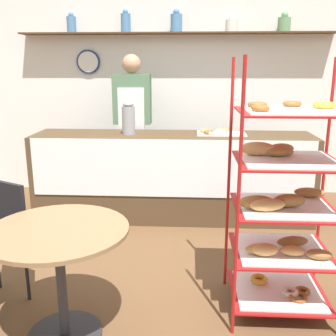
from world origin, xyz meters
TOP-DOWN VIEW (x-y plane):
  - ground_plane at (0.00, 0.00)m, footprint 14.00×14.00m
  - back_wall at (-0.00, 2.38)m, footprint 10.00×0.30m
  - display_counter at (0.00, 1.38)m, footprint 3.00×0.64m
  - pastry_rack at (0.80, -0.31)m, footprint 0.69×0.60m
  - person_worker at (-0.50, 1.85)m, footprint 0.44×0.23m
  - cafe_table at (-0.58, -0.69)m, footprint 0.84×0.84m
  - coffee_carafe at (-0.47, 1.36)m, footprint 0.14×0.14m
  - donut_tray_counter at (0.48, 1.41)m, footprint 0.52×0.31m

SIDE VIEW (x-z plane):
  - ground_plane at x=0.00m, z-range 0.00..0.00m
  - display_counter at x=0.00m, z-range 0.00..0.94m
  - cafe_table at x=-0.58m, z-range 0.19..0.92m
  - pastry_rack at x=0.80m, z-range -0.08..1.62m
  - donut_tray_counter at x=0.48m, z-range 0.93..0.98m
  - person_worker at x=-0.50m, z-range 0.09..1.87m
  - coffee_carafe at x=-0.47m, z-range 0.93..1.28m
  - back_wall at x=0.00m, z-range 0.02..2.72m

